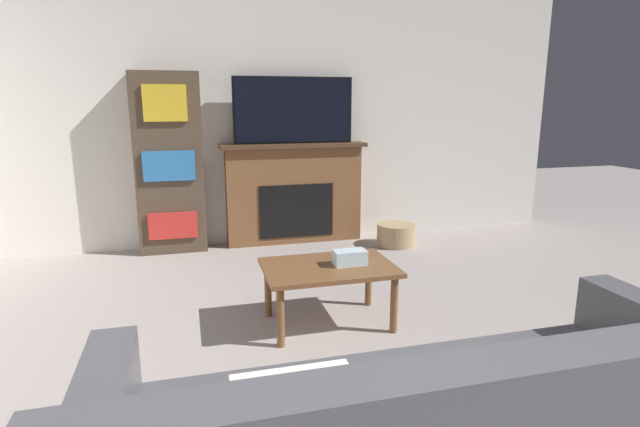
{
  "coord_description": "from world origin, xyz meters",
  "views": [
    {
      "loc": [
        -0.83,
        -0.64,
        1.5
      ],
      "look_at": [
        0.1,
        2.82,
        0.69
      ],
      "focal_mm": 28.0,
      "sensor_mm": 36.0,
      "label": 1
    }
  ],
  "objects_px": {
    "coffee_table": "(329,273)",
    "bookshelf": "(169,164)",
    "tv": "(294,110)",
    "fireplace": "(294,193)",
    "storage_basket": "(396,235)"
  },
  "relations": [
    {
      "from": "fireplace",
      "to": "storage_basket",
      "type": "bearing_deg",
      "value": -23.6
    },
    {
      "from": "coffee_table",
      "to": "storage_basket",
      "type": "distance_m",
      "value": 2.08
    },
    {
      "from": "bookshelf",
      "to": "tv",
      "type": "bearing_deg",
      "value": 0.13
    },
    {
      "from": "fireplace",
      "to": "storage_basket",
      "type": "xyz_separation_m",
      "value": [
        1.0,
        -0.44,
        -0.42
      ]
    },
    {
      "from": "fireplace",
      "to": "bookshelf",
      "type": "distance_m",
      "value": 1.32
    },
    {
      "from": "coffee_table",
      "to": "bookshelf",
      "type": "bearing_deg",
      "value": 116.78
    },
    {
      "from": "fireplace",
      "to": "coffee_table",
      "type": "distance_m",
      "value": 2.12
    },
    {
      "from": "coffee_table",
      "to": "bookshelf",
      "type": "relative_size",
      "value": 0.49
    },
    {
      "from": "bookshelf",
      "to": "storage_basket",
      "type": "height_order",
      "value": "bookshelf"
    },
    {
      "from": "tv",
      "to": "coffee_table",
      "type": "xyz_separation_m",
      "value": [
        -0.22,
        -2.08,
        -1.04
      ]
    },
    {
      "from": "fireplace",
      "to": "tv",
      "type": "height_order",
      "value": "tv"
    },
    {
      "from": "tv",
      "to": "coffee_table",
      "type": "height_order",
      "value": "tv"
    },
    {
      "from": "bookshelf",
      "to": "storage_basket",
      "type": "distance_m",
      "value": 2.44
    },
    {
      "from": "bookshelf",
      "to": "coffee_table",
      "type": "bearing_deg",
      "value": -63.22
    },
    {
      "from": "tv",
      "to": "coffee_table",
      "type": "relative_size",
      "value": 1.43
    }
  ]
}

